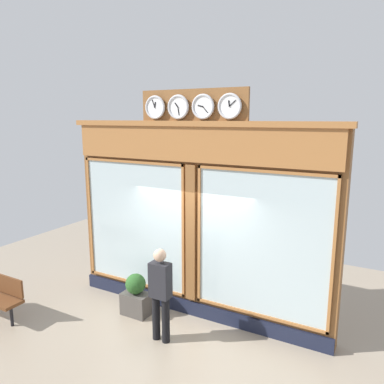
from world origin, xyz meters
name	(u,v)px	position (x,y,z in m)	size (l,w,h in m)	color
shop_facade	(195,219)	(0.00, -0.12, 1.94)	(5.50, 0.42, 4.36)	brown
pedestrian	(160,291)	(0.05, 1.04, 0.93)	(0.36, 0.22, 1.69)	black
planter_box	(136,304)	(0.97, 0.54, 0.22)	(0.56, 0.36, 0.45)	#4C4742
planter_shrub	(136,284)	(0.97, 0.54, 0.65)	(0.40, 0.40, 0.40)	#285623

